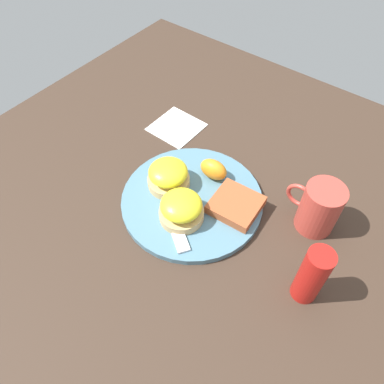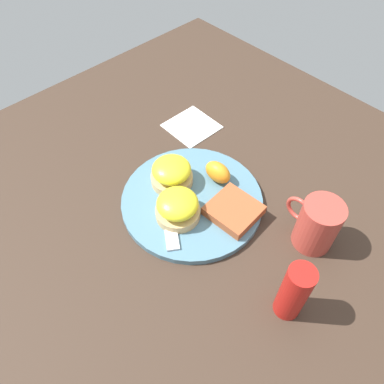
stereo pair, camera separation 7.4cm
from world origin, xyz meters
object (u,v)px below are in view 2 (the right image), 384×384
at_px(sandwich_benedict_right, 178,207).
at_px(orange_wedge, 216,171).
at_px(cup, 317,224).
at_px(sandwich_benedict_left, 170,174).
at_px(condiment_bottle, 294,292).
at_px(fork, 168,209).
at_px(hashbrown_patty, 234,210).

height_order(sandwich_benedict_right, orange_wedge, sandwich_benedict_right).
distance_m(orange_wedge, cup, 0.23).
height_order(sandwich_benedict_left, condiment_bottle, condiment_bottle).
bearing_deg(fork, sandwich_benedict_right, -164.89).
height_order(sandwich_benedict_right, cup, cup).
relative_size(sandwich_benedict_right, hashbrown_patty, 0.95).
distance_m(fork, cup, 0.28).
height_order(hashbrown_patty, orange_wedge, orange_wedge).
relative_size(sandwich_benedict_left, orange_wedge, 1.45).
distance_m(sandwich_benedict_left, fork, 0.08).
relative_size(cup, condiment_bottle, 0.84).
height_order(cup, condiment_bottle, condiment_bottle).
height_order(sandwich_benedict_left, fork, sandwich_benedict_left).
height_order(hashbrown_patty, cup, cup).
height_order(orange_wedge, condiment_bottle, condiment_bottle).
bearing_deg(fork, orange_wedge, -93.07).
xyz_separation_m(hashbrown_patty, cup, (-0.14, -0.07, 0.03)).
distance_m(sandwich_benedict_left, hashbrown_patty, 0.15).
relative_size(sandwich_benedict_left, fork, 0.46).
relative_size(sandwich_benedict_left, condiment_bottle, 0.68).
height_order(sandwich_benedict_right, fork, sandwich_benedict_right).
bearing_deg(fork, hashbrown_patty, -137.10).
height_order(sandwich_benedict_left, sandwich_benedict_right, same).
relative_size(hashbrown_patty, cup, 0.86).
height_order(sandwich_benedict_left, cup, cup).
distance_m(hashbrown_patty, condiment_bottle, 0.20).
xyz_separation_m(hashbrown_patty, condiment_bottle, (-0.19, 0.07, 0.04)).
bearing_deg(condiment_bottle, cup, -70.00).
relative_size(sandwich_benedict_right, orange_wedge, 1.45).
bearing_deg(hashbrown_patty, fork, 42.90).
bearing_deg(sandwich_benedict_left, orange_wedge, -125.77).
bearing_deg(cup, condiment_bottle, 110.00).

